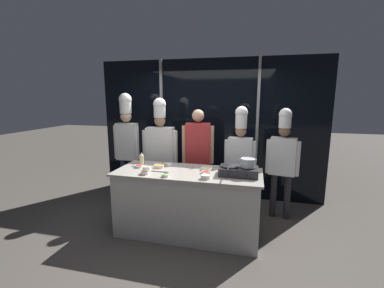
{
  "coord_description": "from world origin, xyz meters",
  "views": [
    {
      "loc": [
        0.9,
        -3.4,
        1.99
      ],
      "look_at": [
        0.0,
        0.25,
        1.29
      ],
      "focal_mm": 24.0,
      "sensor_mm": 36.0,
      "label": 1
    }
  ],
  "objects": [
    {
      "name": "prep_bowl_bell_pepper",
      "position": [
        -0.77,
        0.01,
        0.96
      ],
      "size": [
        0.12,
        0.12,
        0.03
      ],
      "color": "silver",
      "rests_on": "demo_counter"
    },
    {
      "name": "chef_head",
      "position": [
        -1.38,
        0.83,
        1.24
      ],
      "size": [
        0.49,
        0.23,
        2.05
      ],
      "rotation": [
        0.0,
        0.0,
        3.16
      ],
      "color": "#2D3856",
      "rests_on": "ground_plane"
    },
    {
      "name": "prep_bowl_mushrooms",
      "position": [
        -0.59,
        -0.1,
        0.97
      ],
      "size": [
        0.11,
        0.11,
        0.06
      ],
      "color": "silver",
      "rests_on": "demo_counter"
    },
    {
      "name": "chef_line",
      "position": [
        0.68,
        0.77,
        1.06
      ],
      "size": [
        0.51,
        0.23,
        1.84
      ],
      "rotation": [
        0.0,
        0.0,
        3.06
      ],
      "color": "#232326",
      "rests_on": "ground_plane"
    },
    {
      "name": "portable_stove",
      "position": [
        0.71,
        -0.02,
        1.0
      ],
      "size": [
        0.51,
        0.33,
        0.12
      ],
      "color": "#28282B",
      "rests_on": "demo_counter"
    },
    {
      "name": "prep_bowl_soy_glaze",
      "position": [
        -0.54,
        -0.28,
        0.96
      ],
      "size": [
        0.13,
        0.13,
        0.04
      ],
      "color": "silver",
      "rests_on": "demo_counter"
    },
    {
      "name": "chef_sous",
      "position": [
        -0.7,
        0.77,
        1.12
      ],
      "size": [
        0.62,
        0.31,
        1.97
      ],
      "rotation": [
        0.0,
        0.0,
        3.27
      ],
      "color": "#232326",
      "rests_on": "ground_plane"
    },
    {
      "name": "demo_counter",
      "position": [
        0.0,
        0.0,
        0.47
      ],
      "size": [
        2.08,
        0.84,
        0.94
      ],
      "color": "beige",
      "rests_on": "ground_plane"
    },
    {
      "name": "ground_plane",
      "position": [
        0.0,
        0.0,
        0.0
      ],
      "size": [
        24.0,
        24.0,
        0.0
      ],
      "primitive_type": "plane",
      "color": "#47423D"
    },
    {
      "name": "squeeze_bottle_oil",
      "position": [
        -0.79,
        0.17,
        1.03
      ],
      "size": [
        0.07,
        0.07,
        0.2
      ],
      "color": "beige",
      "rests_on": "demo_counter"
    },
    {
      "name": "prep_bowl_scallions",
      "position": [
        -0.23,
        -0.33,
        0.96
      ],
      "size": [
        0.09,
        0.09,
        0.04
      ],
      "color": "silver",
      "rests_on": "demo_counter"
    },
    {
      "name": "serving_spoon_solid",
      "position": [
        0.05,
        0.2,
        0.95
      ],
      "size": [
        0.21,
        0.04,
        0.02
      ],
      "color": "#B2B5BA",
      "rests_on": "demo_counter"
    },
    {
      "name": "frying_pan",
      "position": [
        0.6,
        -0.03,
        1.08
      ],
      "size": [
        0.26,
        0.44,
        0.04
      ],
      "color": "#232326",
      "rests_on": "portable_stove"
    },
    {
      "name": "prep_bowl_carrots",
      "position": [
        -0.47,
        0.08,
        0.96
      ],
      "size": [
        0.15,
        0.15,
        0.04
      ],
      "color": "silver",
      "rests_on": "demo_counter"
    },
    {
      "name": "prep_bowl_ginger",
      "position": [
        0.25,
        0.12,
        0.96
      ],
      "size": [
        0.17,
        0.17,
        0.04
      ],
      "color": "silver",
      "rests_on": "demo_counter"
    },
    {
      "name": "prep_bowl_rice",
      "position": [
        0.31,
        -0.28,
        0.97
      ],
      "size": [
        0.12,
        0.12,
        0.06
      ],
      "color": "silver",
      "rests_on": "demo_counter"
    },
    {
      "name": "person_guest",
      "position": [
        -0.03,
        0.78,
        1.09
      ],
      "size": [
        0.53,
        0.28,
        1.78
      ],
      "rotation": [
        0.0,
        0.0,
        3.31
      ],
      "color": "#232326",
      "rests_on": "ground_plane"
    },
    {
      "name": "prep_bowl_chili_flakes",
      "position": [
        0.27,
        -0.05,
        0.96
      ],
      "size": [
        0.14,
        0.14,
        0.03
      ],
      "color": "silver",
      "rests_on": "demo_counter"
    },
    {
      "name": "prep_bowl_bean_sprouts",
      "position": [
        -0.36,
        0.21,
        0.96
      ],
      "size": [
        0.11,
        0.11,
        0.04
      ],
      "color": "silver",
      "rests_on": "demo_counter"
    },
    {
      "name": "stock_pot",
      "position": [
        0.83,
        -0.02,
        1.13
      ],
      "size": [
        0.22,
        0.19,
        0.12
      ],
      "color": "#B7BABF",
      "rests_on": "portable_stove"
    },
    {
      "name": "window_wall_back",
      "position": [
        0.0,
        1.55,
        1.35
      ],
      "size": [
        4.43,
        0.09,
        2.7
      ],
      "color": "black",
      "rests_on": "ground_plane"
    },
    {
      "name": "serving_spoon_slotted",
      "position": [
        -0.32,
        -0.13,
        0.95
      ],
      "size": [
        0.28,
        0.06,
        0.02
      ],
      "color": "olive",
      "rests_on": "demo_counter"
    },
    {
      "name": "chef_pastry",
      "position": [
        1.36,
        0.84,
        1.06
      ],
      "size": [
        0.51,
        0.27,
        1.81
      ],
      "rotation": [
        0.0,
        0.0,
        2.96
      ],
      "color": "#232326",
      "rests_on": "ground_plane"
    }
  ]
}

